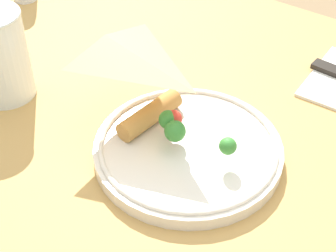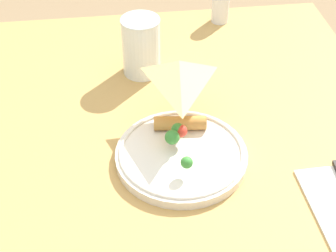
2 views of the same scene
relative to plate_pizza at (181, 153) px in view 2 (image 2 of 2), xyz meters
name	(u,v)px [view 2 (image 2 of 2)]	position (x,y,z in m)	size (l,w,h in m)	color
plate_pizza	(181,153)	(0.00, 0.00, 0.00)	(0.21, 0.21, 0.06)	silver
milk_glass	(141,48)	(-0.26, -0.04, 0.04)	(0.08, 0.08, 0.12)	white
pepper_shaker	(221,2)	(-0.44, 0.15, 0.03)	(0.04, 0.04, 0.09)	silver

